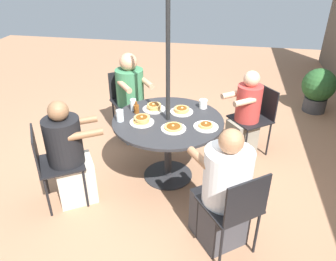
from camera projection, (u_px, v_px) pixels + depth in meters
ground_plane at (168, 175)px, 3.87m from camera, size 12.00×12.00×0.00m
patio_table at (168, 129)px, 3.56m from camera, size 1.19×1.19×0.74m
umbrella_pole at (168, 81)px, 3.29m from camera, size 0.04×0.04×2.37m
patio_chair_north at (256, 115)px, 4.10m from camera, size 0.60×0.60×0.87m
diner_north at (245, 118)px, 4.03m from camera, size 0.49×0.52×1.12m
patio_chair_east at (127, 98)px, 4.56m from camera, size 0.60×0.60×0.87m
diner_east at (131, 101)px, 4.42m from camera, size 0.63×0.60×1.19m
patio_chair_south at (52, 161)px, 3.22m from camera, size 0.59×0.59×0.87m
diner_south at (70, 158)px, 3.27m from camera, size 0.56×0.60×1.14m
patio_chair_west at (235, 207)px, 2.66m from camera, size 0.60×0.60×0.87m
diner_west at (223, 194)px, 2.79m from camera, size 0.61×0.59×1.16m
pancake_plate_a at (142, 120)px, 3.43m from camera, size 0.26×0.26×0.08m
pancake_plate_b at (182, 110)px, 3.65m from camera, size 0.26×0.26×0.06m
pancake_plate_c at (154, 107)px, 3.70m from camera, size 0.26×0.26×0.08m
pancake_plate_d at (206, 126)px, 3.35m from camera, size 0.26×0.26×0.05m
pancake_plate_e at (173, 128)px, 3.32m from camera, size 0.26×0.26×0.04m
syrup_bottle at (136, 109)px, 3.62m from camera, size 0.08×0.06×0.13m
coffee_cup at (203, 104)px, 3.73m from camera, size 0.09×0.09×0.10m
drinking_glass_a at (133, 105)px, 3.67m from camera, size 0.07×0.07×0.13m
drinking_glass_b at (120, 116)px, 3.45m from camera, size 0.08×0.08×0.12m
potted_shrub at (318, 88)px, 5.20m from camera, size 0.52×0.52×0.71m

